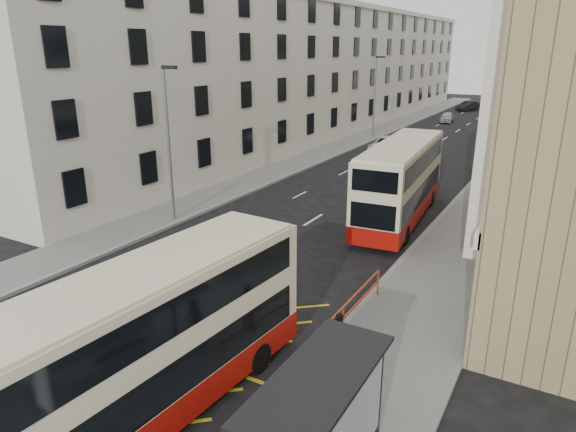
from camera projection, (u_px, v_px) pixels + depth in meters
The scene contains 19 objects.
ground at pixel (63, 374), 14.84m from camera, with size 200.00×200.00×0.00m, color black.
pavement_right at pixel (506, 181), 35.84m from camera, with size 4.00×120.00×0.15m, color slate.
pavement_left at pixel (309, 158), 43.10m from camera, with size 3.00×120.00×0.15m, color slate.
kerb_right at pixel (476, 178), 36.78m from camera, with size 0.25×120.00×0.15m, color gray.
kerb_left at pixel (325, 160), 42.40m from camera, with size 0.25×120.00×0.15m, color gray.
road_markings at pixel (443, 140), 51.99m from camera, with size 10.00×110.00×0.01m, color silver, non-canonical shape.
terrace_left at pixel (327, 70), 56.65m from camera, with size 9.18×79.00×13.25m.
bus_shelter at pixel (316, 420), 9.94m from camera, with size 1.65×4.25×2.70m.
guard_railing at pixel (343, 315), 16.39m from camera, with size 0.06×6.56×1.01m.
street_lamp_near at pixel (169, 136), 26.27m from camera, with size 0.93×0.18×8.00m.
street_lamp_far at pixel (375, 93), 51.04m from camera, with size 0.93×0.18×8.00m.
double_decker_front at pixel (139, 351), 12.26m from camera, with size 3.09×10.43×4.11m.
double_decker_rear at pixel (401, 182), 27.27m from camera, with size 3.35×10.87×4.27m.
pedestrian_mid at pixel (333, 378), 13.13m from camera, with size 0.79×0.61×1.62m, color black.
pedestrian_far at pixel (339, 338), 14.91m from camera, with size 0.94×0.39×1.61m, color black.
white_van at pixel (387, 145), 45.22m from camera, with size 2.45×5.32×1.48m, color silver.
car_silver at pixel (447, 117), 63.96m from camera, with size 1.50×3.73×1.27m, color #A6A9AE.
car_dark at pixel (468, 106), 75.43m from camera, with size 1.49×4.28×1.41m, color black.
car_red at pixel (521, 114), 66.03m from camera, with size 2.06×5.06×1.47m, color #AF0F1F.
Camera 1 is at (11.91, -7.79, 9.02)m, focal length 32.00 mm.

